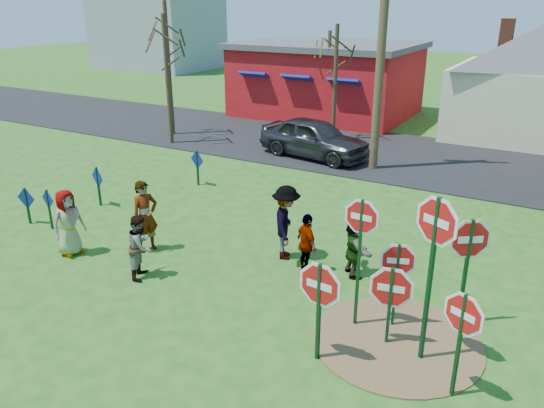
{
  "coord_description": "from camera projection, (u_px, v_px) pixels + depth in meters",
  "views": [
    {
      "loc": [
        6.61,
        -9.51,
        6.08
      ],
      "look_at": [
        0.47,
        1.3,
        1.26
      ],
      "focal_mm": 35.0,
      "sensor_mm": 36.0,
      "label": 1
    }
  ],
  "objects": [
    {
      "name": "person_a",
      "position": [
        68.0,
        223.0,
        13.25
      ],
      "size": [
        0.66,
        0.91,
        1.72
      ],
      "primitive_type": "imported",
      "rotation": [
        0.0,
        0.0,
        1.42
      ],
      "color": "#465093",
      "rests_on": "ground"
    },
    {
      "name": "dirt_patch",
      "position": [
        397.0,
        341.0,
        10.07
      ],
      "size": [
        3.2,
        3.2,
        0.03
      ],
      "primitive_type": "cylinder",
      "color": "brown",
      "rests_on": "ground"
    },
    {
      "name": "blue_diamond_b",
      "position": [
        49.0,
        204.0,
        14.77
      ],
      "size": [
        0.58,
        0.12,
        1.18
      ],
      "rotation": [
        0.0,
        0.0,
        -0.18
      ],
      "color": "#0F391B",
      "rests_on": "ground"
    },
    {
      "name": "person_d",
      "position": [
        286.0,
        223.0,
        13.03
      ],
      "size": [
        1.15,
        1.4,
        1.89
      ],
      "primitive_type": "imported",
      "rotation": [
        0.0,
        0.0,
        2.01
      ],
      "color": "#343438",
      "rests_on": "ground"
    },
    {
      "name": "red_building",
      "position": [
        327.0,
        79.0,
        29.37
      ],
      "size": [
        9.4,
        7.69,
        3.9
      ],
      "color": "#A51017",
      "rests_on": "ground"
    },
    {
      "name": "bare_tree_mid",
      "position": [
        166.0,
        62.0,
        22.63
      ],
      "size": [
        1.8,
        1.8,
        5.54
      ],
      "color": "#382819",
      "rests_on": "ground"
    },
    {
      "name": "stop_sign_f",
      "position": [
        463.0,
        321.0,
        8.2
      ],
      "size": [
        0.89,
        0.41,
        2.03
      ],
      "rotation": [
        0.0,
        0.0,
        -0.42
      ],
      "color": "#0F391B",
      "rests_on": "ground"
    },
    {
      "name": "stop_sign_b",
      "position": [
        361.0,
        231.0,
        9.87
      ],
      "size": [
        0.93,
        0.06,
        2.79
      ],
      "rotation": [
        0.0,
        0.0,
        -0.04
      ],
      "color": "#0F391B",
      "rests_on": "ground"
    },
    {
      "name": "suv",
      "position": [
        314.0,
        138.0,
        21.46
      ],
      "size": [
        4.88,
        2.59,
        1.58
      ],
      "primitive_type": "imported",
      "rotation": [
        0.0,
        0.0,
        1.41
      ],
      "color": "#2B2C30",
      "rests_on": "road"
    },
    {
      "name": "stop_sign_g",
      "position": [
        397.0,
        267.0,
        10.11
      ],
      "size": [
        0.89,
        0.34,
        1.92
      ],
      "rotation": [
        0.0,
        0.0,
        0.35
      ],
      "color": "#0F391B",
      "rests_on": "ground"
    },
    {
      "name": "person_b",
      "position": [
        145.0,
        216.0,
        13.43
      ],
      "size": [
        0.65,
        0.8,
        1.88
      ],
      "primitive_type": "imported",
      "rotation": [
        0.0,
        0.0,
        1.22
      ],
      "color": "#247264",
      "rests_on": "ground"
    },
    {
      "name": "blue_diamond_d",
      "position": [
        197.0,
        164.0,
        18.28
      ],
      "size": [
        0.65,
        0.2,
        1.26
      ],
      "rotation": [
        0.0,
        0.0,
        -0.27
      ],
      "color": "#0F391B",
      "rests_on": "ground"
    },
    {
      "name": "road",
      "position": [
        382.0,
        153.0,
        22.27
      ],
      "size": [
        120.0,
        7.5,
        0.04
      ],
      "primitive_type": "cube",
      "color": "black",
      "rests_on": "ground"
    },
    {
      "name": "bare_tree_west",
      "position": [
        168.0,
        50.0,
        24.07
      ],
      "size": [
        1.8,
        1.8,
        6.05
      ],
      "color": "#382819",
      "rests_on": "ground"
    },
    {
      "name": "bare_tree_extra",
      "position": [
        329.0,
        66.0,
        25.85
      ],
      "size": [
        1.8,
        1.8,
        4.69
      ],
      "color": "#382819",
      "rests_on": "ground"
    },
    {
      "name": "blue_diamond_a",
      "position": [
        27.0,
        202.0,
        15.14
      ],
      "size": [
        0.65,
        0.09,
        1.11
      ],
      "rotation": [
        0.0,
        0.0,
        0.11
      ],
      "color": "#0F391B",
      "rests_on": "ground"
    },
    {
      "name": "utility_pole",
      "position": [
        383.0,
        23.0,
        18.42
      ],
      "size": [
        2.36,
        0.98,
        10.08
      ],
      "rotation": [
        0.0,
        0.0,
        0.35
      ],
      "color": "#4C3823",
      "rests_on": "ground"
    },
    {
      "name": "bare_tree_east",
      "position": [
        336.0,
        67.0,
        23.25
      ],
      "size": [
        1.8,
        1.8,
        5.11
      ],
      "color": "#382819",
      "rests_on": "ground"
    },
    {
      "name": "ground",
      "position": [
        229.0,
        265.0,
        12.96
      ],
      "size": [
        120.0,
        120.0,
        0.0
      ],
      "primitive_type": "plane",
      "color": "#215117",
      "rests_on": "ground"
    },
    {
      "name": "stop_sign_a",
      "position": [
        319.0,
        292.0,
        9.12
      ],
      "size": [
        1.11,
        0.13,
        2.07
      ],
      "rotation": [
        0.0,
        0.0,
        -0.1
      ],
      "color": "#0F391B",
      "rests_on": "ground"
    },
    {
      "name": "distant_building",
      "position": [
        157.0,
        23.0,
        48.74
      ],
      "size": [
        10.0,
        8.0,
        8.0
      ],
      "primitive_type": "cube",
      "color": "#8C939E",
      "rests_on": "ground"
    },
    {
      "name": "person_c",
      "position": [
        141.0,
        246.0,
        12.2
      ],
      "size": [
        0.82,
        0.91,
        1.52
      ],
      "primitive_type": "imported",
      "rotation": [
        0.0,
        0.0,
        1.98
      ],
      "color": "brown",
      "rests_on": "ground"
    },
    {
      "name": "person_f",
      "position": [
        354.0,
        246.0,
        12.25
      ],
      "size": [
        1.2,
        1.37,
        1.5
      ],
      "primitive_type": "imported",
      "rotation": [
        0.0,
        0.0,
        2.23
      ],
      "color": "#1C502F",
      "rests_on": "ground"
    },
    {
      "name": "stop_sign_d",
      "position": [
        469.0,
        247.0,
        10.04
      ],
      "size": [
        0.93,
        0.64,
        2.41
      ],
      "rotation": [
        0.0,
        0.0,
        0.6
      ],
      "color": "#0F391B",
      "rests_on": "ground"
    },
    {
      "name": "blue_diamond_c",
      "position": [
        98.0,
        182.0,
        16.46
      ],
      "size": [
        0.67,
        0.22,
        1.27
      ],
      "rotation": [
        0.0,
        0.0,
        -0.3
      ],
      "color": "#0F391B",
      "rests_on": "ground"
    },
    {
      "name": "person_e",
      "position": [
        307.0,
        244.0,
        12.38
      ],
      "size": [
        0.91,
        0.81,
        1.48
      ],
      "primitive_type": "imported",
      "rotation": [
        0.0,
        0.0,
        2.49
      ],
      "color": "#533259",
      "rests_on": "ground"
    },
    {
      "name": "stop_sign_c",
      "position": [
        434.0,
        243.0,
        8.77
      ],
      "size": [
        1.04,
        0.52,
        3.27
      ],
      "rotation": [
        0.0,
        0.0,
        -0.45
      ],
      "color": "#0F391B",
      "rests_on": "ground"
    },
    {
      "name": "stop_sign_e",
      "position": [
        391.0,
        292.0,
        9.65
      ],
      "size": [
        1.09,
        0.24,
        1.74
      ],
      "rotation": [
        0.0,
        0.0,
        0.2
      ],
      "color": "#0F391B",
      "rests_on": "ground"
    }
  ]
}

